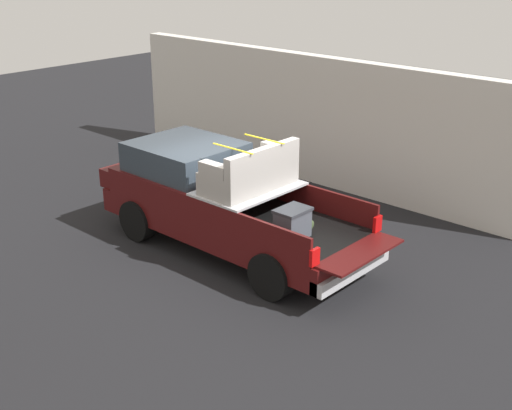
{
  "coord_description": "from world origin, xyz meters",
  "views": [
    {
      "loc": [
        -8.3,
        8.47,
        5.62
      ],
      "look_at": [
        -0.6,
        0.0,
        1.1
      ],
      "focal_mm": 47.75,
      "sensor_mm": 36.0,
      "label": 1
    }
  ],
  "objects": [
    {
      "name": "building_facade",
      "position": [
        1.62,
        -4.28,
        1.53
      ],
      "size": [
        11.19,
        0.36,
        3.06
      ],
      "primitive_type": "cube",
      "color": "silver",
      "rests_on": "ground_plane"
    },
    {
      "name": "pickup_truck",
      "position": [
        0.39,
        0.0,
        0.97
      ],
      "size": [
        6.05,
        2.06,
        2.23
      ],
      "color": "#470F0F",
      "rests_on": "ground_plane"
    },
    {
      "name": "ground_plane",
      "position": [
        0.0,
        0.0,
        0.0
      ],
      "size": [
        40.0,
        40.0,
        0.0
      ],
      "primitive_type": "plane",
      "color": "black"
    }
  ]
}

